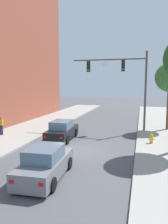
# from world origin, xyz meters

# --- Properties ---
(ground_plane) EXTENTS (120.00, 120.00, 0.00)m
(ground_plane) POSITION_xyz_m (0.00, 0.00, 0.00)
(ground_plane) COLOR #4C4C51
(traffic_signal_mast) EXTENTS (7.23, 0.38, 7.50)m
(traffic_signal_mast) POSITION_xyz_m (2.53, 7.27, 5.37)
(traffic_signal_mast) COLOR #514C47
(traffic_signal_mast) RESTS_ON sidewalk_right
(car_lead_black) EXTENTS (1.96, 4.30, 1.60)m
(car_lead_black) POSITION_xyz_m (-2.03, 2.50, 0.72)
(car_lead_black) COLOR black
(car_lead_black) RESTS_ON ground
(car_following_grey) EXTENTS (2.00, 4.32, 1.60)m
(car_following_grey) POSITION_xyz_m (-0.18, -4.68, 0.72)
(car_following_grey) COLOR slate
(car_following_grey) RESTS_ON ground
(pedestrian_sidewalk_left_walker) EXTENTS (0.36, 0.22, 1.64)m
(pedestrian_sidewalk_left_walker) POSITION_xyz_m (-7.59, 2.09, 1.06)
(pedestrian_sidewalk_left_walker) COLOR #232847
(pedestrian_sidewalk_left_walker) RESTS_ON sidewalk_left
(fire_hydrant) EXTENTS (0.48, 0.24, 0.72)m
(fire_hydrant) POSITION_xyz_m (5.10, 2.71, 0.51)
(fire_hydrant) COLOR gold
(fire_hydrant) RESTS_ON sidewalk_right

